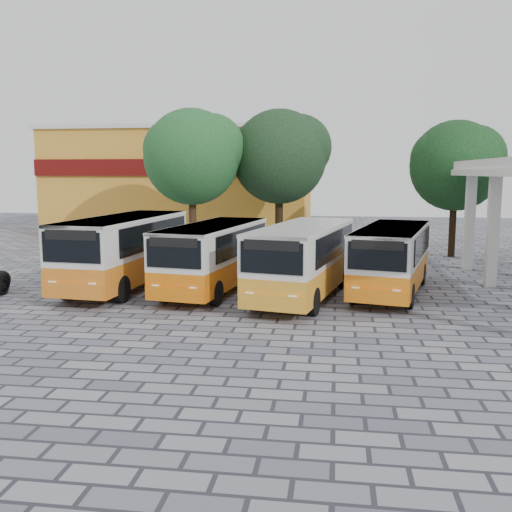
# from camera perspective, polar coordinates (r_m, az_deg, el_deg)

# --- Properties ---
(ground) EXTENTS (90.00, 90.00, 0.00)m
(ground) POSITION_cam_1_polar(r_m,az_deg,el_deg) (19.78, 4.23, -5.87)
(ground) COLOR #585A69
(ground) RESTS_ON ground
(shophouse_block) EXTENTS (20.40, 10.40, 8.30)m
(shophouse_block) POSITION_cam_1_polar(r_m,az_deg,el_deg) (46.75, -7.21, 7.46)
(shophouse_block) COLOR gold
(shophouse_block) RESTS_ON ground
(bus_far_left) EXTENTS (3.24, 8.52, 3.01)m
(bus_far_left) POSITION_cam_1_polar(r_m,az_deg,el_deg) (24.62, -13.01, 0.88)
(bus_far_left) COLOR orange
(bus_far_left) RESTS_ON ground
(bus_centre_left) EXTENTS (3.48, 7.94, 2.75)m
(bus_centre_left) POSITION_cam_1_polar(r_m,az_deg,el_deg) (23.39, -4.26, 0.33)
(bus_centre_left) COLOR #DF6606
(bus_centre_left) RESTS_ON ground
(bus_centre_right) EXTENTS (3.94, 8.26, 2.84)m
(bus_centre_right) POSITION_cam_1_polar(r_m,az_deg,el_deg) (22.04, 4.74, -0.04)
(bus_centre_right) COLOR orange
(bus_centre_right) RESTS_ON ground
(bus_far_right) EXTENTS (3.89, 7.86, 2.69)m
(bus_far_right) POSITION_cam_1_polar(r_m,az_deg,el_deg) (23.49, 13.42, 0.07)
(bus_far_right) COLOR orange
(bus_far_right) RESTS_ON ground
(tree_left) EXTENTS (5.97, 5.68, 8.60)m
(tree_left) POSITION_cam_1_polar(r_m,az_deg,el_deg) (34.47, -6.32, 10.12)
(tree_left) COLOR #3F2718
(tree_left) RESTS_ON ground
(tree_middle) EXTENTS (6.09, 5.80, 8.70)m
(tree_middle) POSITION_cam_1_polar(r_m,az_deg,el_deg) (35.66, 2.48, 10.18)
(tree_middle) COLOR black
(tree_middle) RESTS_ON ground
(tree_right) EXTENTS (5.39, 5.14, 7.80)m
(tree_right) POSITION_cam_1_polar(r_m,az_deg,el_deg) (34.77, 19.44, 8.79)
(tree_right) COLOR black
(tree_right) RESTS_ON ground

